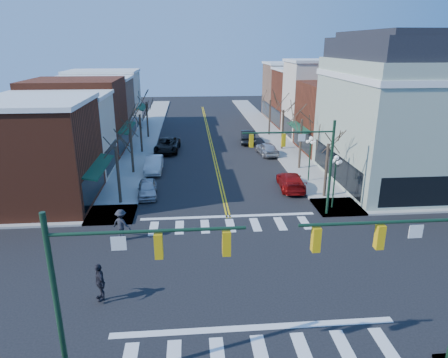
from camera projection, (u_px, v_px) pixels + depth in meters
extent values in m
plane|color=black|center=(242.00, 273.00, 22.47)|extent=(160.00, 160.00, 0.00)
cube|color=#9E9B93|center=(131.00, 170.00, 40.60)|extent=(3.50, 70.00, 0.15)
cube|color=#9E9B93|center=(300.00, 166.00, 42.03)|extent=(3.50, 70.00, 0.15)
cube|color=#612817|center=(25.00, 156.00, 31.00)|extent=(10.00, 8.50, 8.00)
cube|color=beige|center=(57.00, 137.00, 38.39)|extent=(10.00, 7.00, 7.50)
cube|color=#612817|center=(78.00, 117.00, 45.78)|extent=(10.00, 9.00, 8.50)
cube|color=#946A52|center=(94.00, 109.00, 53.68)|extent=(10.00, 7.50, 7.80)
cube|color=beige|center=(105.00, 100.00, 60.92)|extent=(10.00, 8.00, 8.20)
cube|color=#612817|center=(345.00, 118.00, 46.74)|extent=(10.00, 8.50, 8.00)
cube|color=beige|center=(324.00, 100.00, 53.73)|extent=(10.00, 7.00, 10.00)
cube|color=#612817|center=(308.00, 99.00, 61.05)|extent=(10.00, 8.00, 8.50)
cube|color=#946A52|center=(295.00, 91.00, 68.52)|extent=(10.00, 8.00, 9.00)
cube|color=#9DAC95|center=(404.00, 123.00, 35.73)|extent=(12.00, 14.00, 11.00)
cube|color=white|center=(411.00, 76.00, 34.41)|extent=(12.25, 14.25, 0.50)
cube|color=black|center=(415.00, 48.00, 33.67)|extent=(11.40, 13.40, 1.80)
cube|color=black|center=(417.00, 34.00, 33.32)|extent=(9.80, 11.80, 0.60)
cylinder|color=#14331E|center=(57.00, 308.00, 13.73)|extent=(0.20, 0.20, 7.20)
cylinder|color=#14331E|center=(148.00, 231.00, 13.09)|extent=(6.50, 0.12, 0.12)
cube|color=gold|center=(159.00, 246.00, 13.29)|extent=(0.28, 0.28, 0.90)
cube|color=gold|center=(226.00, 243.00, 13.48)|extent=(0.28, 0.28, 0.90)
cylinder|color=#14331E|center=(391.00, 222.00, 13.77)|extent=(6.50, 0.12, 0.12)
cube|color=gold|center=(380.00, 237.00, 13.92)|extent=(0.28, 0.28, 0.90)
cube|color=gold|center=(316.00, 239.00, 13.73)|extent=(0.28, 0.28, 0.90)
cylinder|color=#14331E|center=(330.00, 170.00, 28.90)|extent=(0.20, 0.20, 7.20)
cylinder|color=#14331E|center=(288.00, 132.00, 27.73)|extent=(6.50, 0.12, 0.12)
cube|color=gold|center=(283.00, 140.00, 27.88)|extent=(0.28, 0.28, 0.90)
cube|color=gold|center=(251.00, 141.00, 27.70)|extent=(0.28, 0.28, 0.90)
cylinder|color=#14331E|center=(334.00, 185.00, 30.51)|extent=(0.12, 0.12, 4.00)
sphere|color=white|center=(337.00, 158.00, 29.82)|extent=(0.36, 0.36, 0.36)
cylinder|color=#14331E|center=(309.00, 161.00, 36.65)|extent=(0.12, 0.12, 4.00)
sphere|color=white|center=(311.00, 138.00, 35.96)|extent=(0.36, 0.36, 0.36)
cylinder|color=#382B21|center=(118.00, 176.00, 31.39)|extent=(0.24, 0.24, 4.76)
cylinder|color=#382B21|center=(132.00, 149.00, 38.90)|extent=(0.24, 0.24, 5.04)
cylinder|color=#382B21|center=(141.00, 134.00, 46.52)|extent=(0.24, 0.24, 4.55)
cylinder|color=#382B21|center=(147.00, 120.00, 54.01)|extent=(0.24, 0.24, 4.90)
cylinder|color=#382B21|center=(326.00, 171.00, 32.79)|extent=(0.24, 0.24, 4.62)
cylinder|color=#382B21|center=(300.00, 145.00, 40.25)|extent=(0.24, 0.24, 5.18)
cylinder|color=#382B21|center=(282.00, 130.00, 47.85)|extent=(0.24, 0.24, 4.83)
cylinder|color=#382B21|center=(270.00, 118.00, 55.38)|extent=(0.24, 0.24, 4.97)
imported|color=#AFAFB4|center=(147.00, 188.00, 33.64)|extent=(1.88, 4.02, 1.33)
imported|color=silver|center=(154.00, 164.00, 40.04)|extent=(1.67, 4.71, 1.55)
imported|color=black|center=(167.00, 145.00, 47.47)|extent=(3.10, 5.94, 1.60)
imported|color=maroon|center=(291.00, 181.00, 35.30)|extent=(2.38, 5.16, 1.46)
imported|color=#B1B1B6|center=(267.00, 149.00, 46.10)|extent=(2.34, 4.63, 1.51)
imported|color=black|center=(248.00, 136.00, 51.84)|extent=(2.30, 5.22, 1.67)
imported|color=black|center=(100.00, 282.00, 19.62)|extent=(0.97, 1.25, 1.97)
imported|color=#202228|center=(121.00, 224.00, 25.93)|extent=(1.47, 1.23, 1.98)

